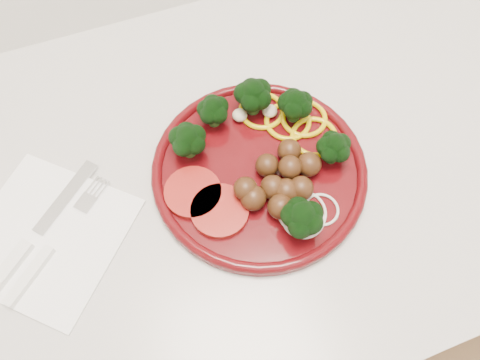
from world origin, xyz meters
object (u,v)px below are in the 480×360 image
object	(u,v)px
plate	(262,162)
fork	(42,260)
knife	(26,247)
napkin	(46,236)

from	to	relation	value
plate	fork	size ratio (longest dim) A/B	1.87
knife	fork	xyz separation A→B (m)	(0.02, -0.02, -0.00)
napkin	fork	world-z (taller)	fork
plate	knife	distance (m)	0.30
plate	fork	xyz separation A→B (m)	(-0.28, -0.02, -0.01)
napkin	fork	distance (m)	0.03
knife	napkin	bearing A→B (deg)	-22.66
plate	fork	distance (m)	0.29
napkin	knife	xyz separation A→B (m)	(-0.02, -0.01, 0.01)
napkin	knife	bearing A→B (deg)	-161.42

